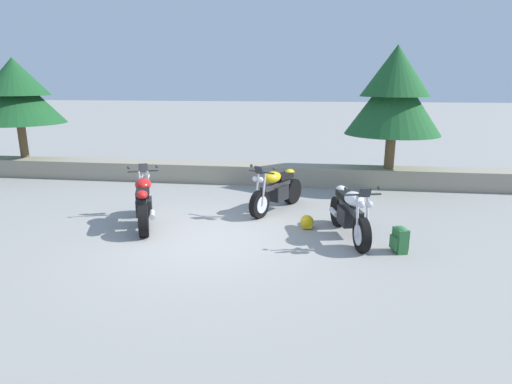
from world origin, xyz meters
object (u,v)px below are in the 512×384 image
motorcycle_yellow_centre (276,190)px  pine_tree_far_left (16,92)px  motorcycle_red_near_left (144,202)px  motorcycle_white_far_right (350,214)px  rider_backpack (400,239)px  pine_tree_mid_left (395,92)px  rider_helmet (307,222)px

motorcycle_yellow_centre → pine_tree_far_left: 9.31m
motorcycle_red_near_left → motorcycle_white_far_right: bearing=-2.8°
rider_backpack → pine_tree_mid_left: 5.55m
motorcycle_red_near_left → pine_tree_far_left: size_ratio=0.63×
motorcycle_yellow_centre → pine_tree_far_left: size_ratio=0.61×
rider_helmet → motorcycle_white_far_right: bearing=-26.7°
pine_tree_far_left → pine_tree_mid_left: bearing=-1.3°
rider_backpack → pine_tree_far_left: size_ratio=0.15×
motorcycle_yellow_centre → rider_helmet: 1.45m
motorcycle_red_near_left → rider_helmet: bearing=3.4°
motorcycle_red_near_left → pine_tree_far_left: 7.65m
rider_backpack → rider_helmet: (-1.65, 1.04, -0.11)m
motorcycle_yellow_centre → motorcycle_white_far_right: bearing=-45.5°
motorcycle_white_far_right → rider_backpack: bearing=-36.8°
rider_backpack → pine_tree_far_left: bearing=154.6°
motorcycle_yellow_centre → rider_helmet: motorcycle_yellow_centre is taller
pine_tree_far_left → pine_tree_mid_left: size_ratio=0.93×
motorcycle_yellow_centre → rider_backpack: (2.41, -2.23, -0.24)m
motorcycle_yellow_centre → motorcycle_white_far_right: 2.25m
motorcycle_white_far_right → rider_helmet: 0.98m
motorcycle_yellow_centre → pine_tree_mid_left: 4.59m
motorcycle_yellow_centre → pine_tree_far_left: pine_tree_far_left is taller
motorcycle_yellow_centre → rider_helmet: (0.76, -1.19, -0.35)m
pine_tree_mid_left → motorcycle_yellow_centre: bearing=-137.5°
motorcycle_yellow_centre → rider_backpack: 3.29m
rider_backpack → pine_tree_far_left: 12.37m
rider_helmet → pine_tree_mid_left: 5.17m
motorcycle_white_far_right → rider_helmet: size_ratio=7.28×
motorcycle_red_near_left → motorcycle_yellow_centre: same height
pine_tree_far_left → rider_backpack: bearing=-25.4°
motorcycle_red_near_left → motorcycle_white_far_right: size_ratio=0.97×
pine_tree_far_left → motorcycle_white_far_right: bearing=-24.4°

